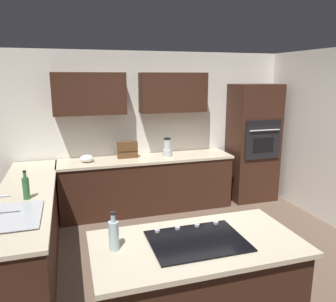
# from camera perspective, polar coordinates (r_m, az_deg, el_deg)

# --- Properties ---
(ground_plane) EXTENTS (14.00, 14.00, 0.00)m
(ground_plane) POSITION_cam_1_polar(r_m,az_deg,el_deg) (4.23, 3.57, -18.54)
(ground_plane) COLOR brown
(wall_back) EXTENTS (6.00, 0.44, 2.60)m
(wall_back) POSITION_cam_1_polar(r_m,az_deg,el_deg) (5.61, -4.19, 5.09)
(wall_back) COLOR white
(wall_back) RESTS_ON ground
(lower_cabinets_back) EXTENTS (2.80, 0.60, 0.86)m
(lower_cabinets_back) POSITION_cam_1_polar(r_m,az_deg,el_deg) (5.53, -3.62, -5.90)
(lower_cabinets_back) COLOR #381E14
(lower_cabinets_back) RESTS_ON ground
(countertop_back) EXTENTS (2.84, 0.64, 0.04)m
(countertop_back) POSITION_cam_1_polar(r_m,az_deg,el_deg) (5.40, -3.69, -1.37)
(countertop_back) COLOR beige
(countertop_back) RESTS_ON lower_cabinets_back
(lower_cabinets_side) EXTENTS (0.60, 2.90, 0.86)m
(lower_cabinets_side) POSITION_cam_1_polar(r_m,az_deg,el_deg) (4.34, -22.92, -12.33)
(lower_cabinets_side) COLOR #381E14
(lower_cabinets_side) RESTS_ON ground
(countertop_side) EXTENTS (0.64, 2.94, 0.04)m
(countertop_side) POSITION_cam_1_polar(r_m,az_deg,el_deg) (4.18, -23.46, -6.72)
(countertop_side) COLOR beige
(countertop_side) RESTS_ON lower_cabinets_side
(island_base) EXTENTS (1.61, 0.81, 0.86)m
(island_base) POSITION_cam_1_polar(r_m,az_deg,el_deg) (3.01, 4.87, -23.22)
(island_base) COLOR #381E14
(island_base) RESTS_ON ground
(island_top) EXTENTS (1.69, 0.89, 0.04)m
(island_top) POSITION_cam_1_polar(r_m,az_deg,el_deg) (2.77, 5.05, -15.67)
(island_top) COLOR beige
(island_top) RESTS_ON island_base
(wall_oven) EXTENTS (0.80, 0.66, 2.07)m
(wall_oven) POSITION_cam_1_polar(r_m,az_deg,el_deg) (6.10, 14.44, 1.37)
(wall_oven) COLOR #381E14
(wall_oven) RESTS_ON ground
(sink_unit) EXTENTS (0.46, 0.70, 0.23)m
(sink_unit) POSITION_cam_1_polar(r_m,az_deg,el_deg) (3.48, -24.94, -10.06)
(sink_unit) COLOR #515456
(sink_unit) RESTS_ON countertop_side
(cooktop) EXTENTS (0.76, 0.56, 0.03)m
(cooktop) POSITION_cam_1_polar(r_m,az_deg,el_deg) (2.76, 5.02, -15.12)
(cooktop) COLOR black
(cooktop) RESTS_ON island_top
(blender) EXTENTS (0.15, 0.15, 0.31)m
(blender) POSITION_cam_1_polar(r_m,az_deg,el_deg) (5.45, -0.13, 0.45)
(blender) COLOR silver
(blender) RESTS_ON countertop_back
(mixing_bowl) EXTENTS (0.21, 0.21, 0.11)m
(mixing_bowl) POSITION_cam_1_polar(r_m,az_deg,el_deg) (5.25, -13.84, -1.26)
(mixing_bowl) COLOR white
(mixing_bowl) RESTS_ON countertop_back
(spice_rack) EXTENTS (0.32, 0.11, 0.27)m
(spice_rack) POSITION_cam_1_polar(r_m,az_deg,el_deg) (5.38, -7.02, 0.21)
(spice_rack) COLOR brown
(spice_rack) RESTS_ON countertop_back
(dish_soap_bottle) EXTENTS (0.07, 0.07, 0.32)m
(dish_soap_bottle) POSITION_cam_1_polar(r_m,az_deg,el_deg) (3.88, -23.32, -5.81)
(dish_soap_bottle) COLOR #336B38
(dish_soap_bottle) RESTS_ON countertop_side
(oil_bottle) EXTENTS (0.08, 0.08, 0.31)m
(oil_bottle) POSITION_cam_1_polar(r_m,az_deg,el_deg) (2.62, -9.35, -14.03)
(oil_bottle) COLOR silver
(oil_bottle) RESTS_ON island_top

